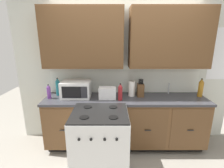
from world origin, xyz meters
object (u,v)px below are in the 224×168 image
at_px(toaster, 108,93).
at_px(bottle_red, 121,92).
at_px(bottle_amber, 202,88).
at_px(bottle_teal, 59,87).
at_px(microwave, 77,89).
at_px(knife_block, 141,90).
at_px(stove_range, 101,143).
at_px(bottle_violet, 50,92).
at_px(paper_towel_roll, 132,89).

height_order(toaster, bottle_red, bottle_red).
height_order(bottle_amber, bottle_teal, bottle_amber).
height_order(microwave, knife_block, knife_block).
distance_m(stove_range, bottle_amber, 1.91).
height_order(toaster, bottle_amber, bottle_amber).
relative_size(stove_range, bottle_violet, 3.94).
xyz_separation_m(stove_range, toaster, (0.09, 0.60, 0.54)).
height_order(stove_range, bottle_teal, bottle_teal).
xyz_separation_m(microwave, bottle_teal, (-0.34, 0.09, 0.01)).
bearing_deg(bottle_teal, microwave, -14.18).
bearing_deg(bottle_red, paper_towel_roll, 44.05).
xyz_separation_m(toaster, bottle_amber, (1.59, 0.09, 0.06)).
relative_size(toaster, knife_block, 0.90).
height_order(microwave, bottle_red, microwave).
bearing_deg(toaster, microwave, 171.92).
relative_size(stove_range, paper_towel_roll, 3.65).
height_order(stove_range, bottle_amber, bottle_amber).
bearing_deg(toaster, stove_range, -98.30).
xyz_separation_m(stove_range, bottle_violet, (-0.89, 0.60, 0.56)).
xyz_separation_m(bottle_violet, bottle_red, (1.18, -0.08, 0.02)).
bearing_deg(microwave, bottle_violet, -170.69).
height_order(stove_range, bottle_violet, bottle_violet).
height_order(bottle_violet, bottle_teal, bottle_teal).
bearing_deg(microwave, bottle_amber, 0.44).
bearing_deg(bottle_violet, stove_range, -34.26).
bearing_deg(bottle_violet, paper_towel_roll, 5.24).
relative_size(stove_range, knife_block, 3.06).
bearing_deg(bottle_amber, knife_block, 179.18).
distance_m(knife_block, bottle_violet, 1.54).
bearing_deg(stove_range, bottle_amber, 22.40).
bearing_deg(bottle_amber, toaster, -176.70).
height_order(stove_range, toaster, toaster).
bearing_deg(stove_range, toaster, 81.70).
bearing_deg(stove_range, microwave, 123.22).
bearing_deg(bottle_amber, bottle_red, -173.23).
xyz_separation_m(bottle_violet, bottle_teal, (0.11, 0.16, 0.04)).
bearing_deg(stove_range, paper_towel_roll, 55.27).
bearing_deg(knife_block, toaster, -169.36).
relative_size(bottle_amber, bottle_teal, 1.02).
height_order(bottle_red, bottle_teal, bottle_teal).
bearing_deg(bottle_amber, bottle_violet, -178.01).
xyz_separation_m(knife_block, paper_towel_roll, (-0.15, 0.02, 0.01)).
height_order(paper_towel_roll, bottle_red, bottle_red).
relative_size(paper_towel_roll, bottle_red, 0.94).
bearing_deg(stove_range, bottle_teal, 135.71).
relative_size(paper_towel_roll, bottle_amber, 0.81).
xyz_separation_m(knife_block, bottle_violet, (-1.54, -0.10, 0.00)).
relative_size(bottle_amber, bottle_violet, 1.33).
relative_size(bottle_violet, bottle_red, 0.87).
distance_m(microwave, paper_towel_roll, 0.95).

